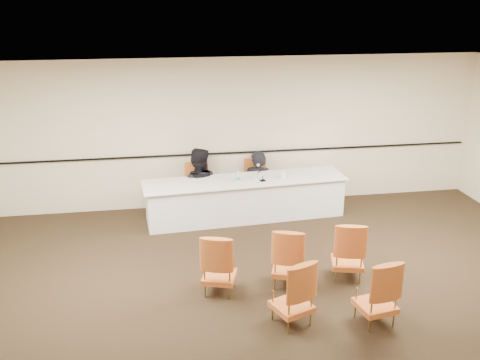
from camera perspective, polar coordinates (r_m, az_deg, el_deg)
name	(u,v)px	position (r m, az deg, el deg)	size (l,w,h in m)	color
floor	(282,307)	(7.70, 4.54, -13.31)	(10.00, 10.00, 0.00)	black
ceiling	(289,93)	(6.59, 5.23, 9.23)	(10.00, 10.00, 0.00)	silver
wall_back	(237,133)	(10.75, -0.29, 5.05)	(10.00, 0.04, 3.00)	beige
wall_rail	(238,153)	(10.81, -0.25, 2.95)	(9.80, 0.04, 0.03)	black
panel_table	(245,199)	(10.34, 0.57, -2.00)	(3.89, 0.90, 0.78)	white
panelist_main	(258,191)	(10.98, 1.88, -1.22)	(0.64, 0.42, 1.75)	black
panelist_main_chair	(258,183)	(10.92, 1.89, -0.34)	(0.50, 0.50, 0.95)	#C16722
panelist_second	(199,191)	(10.70, -4.45, -1.20)	(0.87, 0.68, 1.79)	black
panelist_second_chair	(198,188)	(10.68, -4.45, -0.86)	(0.50, 0.50, 0.95)	#C16722
papers	(273,178)	(10.28, 3.58, 0.17)	(0.30, 0.22, 0.00)	silver
microphone	(263,173)	(10.08, 2.44, 0.71)	(0.11, 0.22, 0.30)	black
water_bottle	(238,176)	(10.07, -0.20, 0.43)	(0.07, 0.07, 0.22)	#18887B
drinking_glass	(256,177)	(10.21, 1.72, 0.34)	(0.06, 0.06, 0.10)	silver
coffee_cup	(283,175)	(10.31, 4.64, 0.56)	(0.08, 0.08, 0.13)	white
aud_chair_front_left	(219,263)	(7.79, -2.22, -8.81)	(0.50, 0.50, 0.95)	#C16722
aud_chair_front_mid	(289,256)	(8.00, 5.22, -8.11)	(0.50, 0.50, 0.95)	#C16722
aud_chair_front_right	(348,249)	(8.32, 11.45, -7.27)	(0.50, 0.50, 0.95)	#C16722
aud_chair_back_mid	(292,291)	(7.14, 5.59, -11.73)	(0.50, 0.50, 0.95)	#C16722
aud_chair_back_right	(376,291)	(7.34, 14.35, -11.35)	(0.50, 0.50, 0.95)	#C16722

